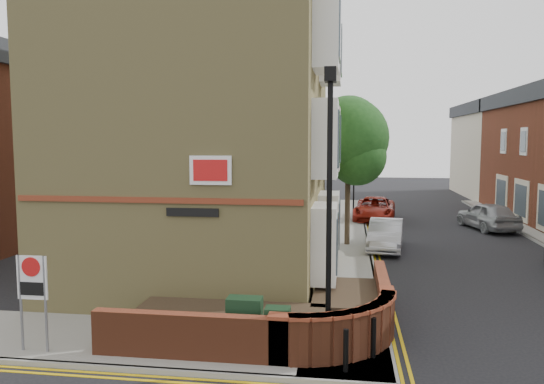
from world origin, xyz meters
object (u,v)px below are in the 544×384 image
Objects in this scene: utility_cabinet_large at (245,323)px; lamppost at (329,212)px; silver_car_near at (386,235)px; zone_sign at (32,285)px.

lamppost is at bearing -3.01° from utility_cabinet_large.
silver_car_near is at bearing 80.31° from lamppost.
lamppost is 12.78m from silver_car_near.
silver_car_near is (4.00, 12.22, -0.04)m from utility_cabinet_large.
silver_car_near is (2.10, 12.32, -2.67)m from lamppost.
lamppost reaches higher than silver_car_near.
silver_car_near reaches higher than utility_cabinet_large.
lamppost reaches higher than utility_cabinet_large.
lamppost reaches higher than zone_sign.
zone_sign is 0.54× the size of silver_car_near.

